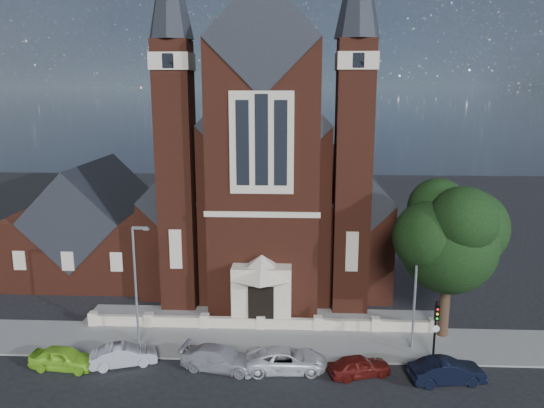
{
  "coord_description": "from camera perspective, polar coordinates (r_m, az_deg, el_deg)",
  "views": [
    {
      "loc": [
        2.36,
        -28.06,
        16.69
      ],
      "look_at": [
        0.52,
        12.0,
        7.87
      ],
      "focal_mm": 35.0,
      "sensor_mm": 36.0,
      "label": 1
    }
  ],
  "objects": [
    {
      "name": "ground",
      "position": [
        46.24,
        -0.48,
        -8.76
      ],
      "size": [
        120.0,
        120.0,
        0.0
      ],
      "primitive_type": "plane",
      "color": "black",
      "rests_on": "ground"
    },
    {
      "name": "pavement_strip",
      "position": [
        36.66,
        -1.4,
        -14.69
      ],
      "size": [
        60.0,
        5.0,
        0.12
      ],
      "primitive_type": "cube",
      "color": "slate",
      "rests_on": "ground"
    },
    {
      "name": "forecourt_paving",
      "position": [
        40.26,
        -0.99,
        -12.1
      ],
      "size": [
        26.0,
        3.0,
        0.14
      ],
      "primitive_type": "cube",
      "color": "slate",
      "rests_on": "ground"
    },
    {
      "name": "forecourt_wall",
      "position": [
        38.45,
        -1.19,
        -13.33
      ],
      "size": [
        24.0,
        0.4,
        0.9
      ],
      "primitive_type": "cube",
      "color": "#B6AC90",
      "rests_on": "ground"
    },
    {
      "name": "church",
      "position": [
        51.76,
        -0.03,
        2.94
      ],
      "size": [
        20.01,
        34.9,
        29.2
      ],
      "color": "#4D2014",
      "rests_on": "ground"
    },
    {
      "name": "parish_hall",
      "position": [
        51.18,
        -18.51,
        -2.6
      ],
      "size": [
        12.0,
        12.2,
        10.24
      ],
      "color": "#4D2014",
      "rests_on": "ground"
    },
    {
      "name": "street_tree",
      "position": [
        36.6,
        18.8,
        -3.7
      ],
      "size": [
        6.4,
        6.6,
        10.7
      ],
      "color": "black",
      "rests_on": "ground"
    },
    {
      "name": "street_lamp_left",
      "position": [
        35.77,
        -14.36,
        -7.77
      ],
      "size": [
        1.16,
        0.22,
        8.09
      ],
      "color": "gray",
      "rests_on": "ground"
    },
    {
      "name": "street_lamp_right",
      "position": [
        35.12,
        15.33,
        -8.2
      ],
      "size": [
        1.16,
        0.22,
        8.09
      ],
      "color": "gray",
      "rests_on": "ground"
    },
    {
      "name": "traffic_signal",
      "position": [
        34.68,
        17.2,
        -12.19
      ],
      "size": [
        0.28,
        0.42,
        4.0
      ],
      "color": "black",
      "rests_on": "ground"
    },
    {
      "name": "car_lime_van",
      "position": [
        35.73,
        -21.54,
        -15.15
      ],
      "size": [
        4.14,
        1.96,
        1.37
      ],
      "primitive_type": "imported",
      "rotation": [
        0.0,
        0.0,
        1.48
      ],
      "color": "#8CD72B",
      "rests_on": "ground"
    },
    {
      "name": "car_silver_a",
      "position": [
        34.97,
        -15.68,
        -15.39
      ],
      "size": [
        4.23,
        2.59,
        1.32
      ],
      "primitive_type": "imported",
      "rotation": [
        0.0,
        0.0,
        1.89
      ],
      "color": "#A1A2A8",
      "rests_on": "ground"
    },
    {
      "name": "car_silver_b",
      "position": [
        33.5,
        -5.63,
        -16.2
      ],
      "size": [
        5.05,
        2.87,
        1.38
      ],
      "primitive_type": "imported",
      "rotation": [
        0.0,
        0.0,
        1.36
      ],
      "color": "#9A9BA1",
      "rests_on": "ground"
    },
    {
      "name": "car_white_suv",
      "position": [
        33.25,
        1.56,
        -16.39
      ],
      "size": [
        5.06,
        2.6,
        1.37
      ],
      "primitive_type": "imported",
      "rotation": [
        0.0,
        0.0,
        1.64
      ],
      "color": "silver",
      "rests_on": "ground"
    },
    {
      "name": "car_dark_red",
      "position": [
        33.09,
        9.36,
        -16.81
      ],
      "size": [
        3.99,
        2.5,
        1.27
      ],
      "primitive_type": "imported",
      "rotation": [
        0.0,
        0.0,
        1.86
      ],
      "color": "#55120E",
      "rests_on": "ground"
    },
    {
      "name": "car_navy",
      "position": [
        33.58,
        18.33,
        -16.71
      ],
      "size": [
        4.47,
        2.11,
        1.42
      ],
      "primitive_type": "imported",
      "rotation": [
        0.0,
        0.0,
        1.72
      ],
      "color": "black",
      "rests_on": "ground"
    }
  ]
}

